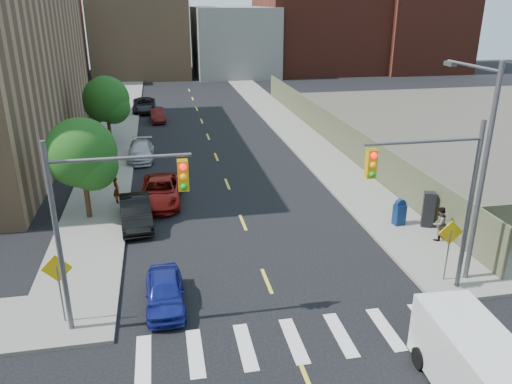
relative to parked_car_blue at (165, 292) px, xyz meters
name	(u,v)px	position (x,y,z in m)	size (l,w,h in m)	color
sidewalk_nw	(122,116)	(-3.55, 34.50, -0.54)	(3.50, 73.00, 0.15)	gray
sidewalk_ne	(272,110)	(11.95, 34.50, -0.54)	(3.50, 73.00, 0.15)	gray
fence_north	(331,128)	(13.80, 21.00, 0.63)	(0.12, 44.00, 2.50)	#5D5F43
bg_bldg_west	(27,37)	(-17.80, 63.00, 5.38)	(14.00, 18.00, 12.00)	#592319
bg_bldg_midwest	(140,24)	(-1.80, 65.00, 6.88)	(14.00, 16.00, 15.00)	#8C6B4C
bg_bldg_center	(233,41)	(12.20, 63.00, 4.38)	(12.00, 16.00, 10.00)	gray
bg_bldg_east	(317,20)	(26.20, 65.00, 7.38)	(18.00, 18.00, 16.00)	#592319
bg_bldg_fareast	(415,13)	(42.20, 63.00, 8.38)	(14.00, 16.00, 18.00)	#592319
signal_nw	(103,211)	(-1.78, -1.00, 3.91)	(4.59, 0.30, 7.00)	#59595E
signal_ne	(437,187)	(10.18, -1.00, 3.91)	(4.59, 0.30, 7.00)	#59595E
streetlight_ne	(479,159)	(12.40, -0.10, 4.60)	(0.25, 3.70, 9.00)	#59595E
warn_sign_nw	(58,276)	(-3.60, -0.50, 1.38)	(1.06, 0.06, 2.83)	#59595E
warn_sign_ne	(450,239)	(11.40, -0.50, 1.38)	(1.06, 0.06, 2.83)	#59595E
warn_sign_midwest	(97,161)	(-3.60, 13.00, 1.38)	(1.06, 0.06, 2.83)	#59595E
tree_west_near	(82,157)	(-3.80, 9.05, 2.86)	(3.66, 3.64, 5.52)	#332114
tree_west_far	(107,102)	(-3.80, 24.05, 2.86)	(3.66, 3.64, 5.52)	#332114
parked_car_blue	(165,292)	(0.00, 0.00, 0.00)	(1.46, 3.64, 1.24)	navy
parked_car_black	(136,212)	(-1.30, 7.79, 0.10)	(1.53, 4.39, 1.45)	black
parked_car_red	(160,191)	(0.00, 10.66, 0.10)	(2.38, 5.15, 1.43)	maroon
parked_car_silver	(141,152)	(-1.30, 19.34, 0.01)	(1.77, 4.37, 1.27)	#B8BAC1
parked_car_white	(141,150)	(-1.30, 19.58, 0.08)	(1.64, 4.08, 1.39)	#B5B5B5
parked_car_maroon	(157,115)	(0.00, 31.62, 0.00)	(1.30, 3.74, 1.23)	#440E0D
parked_car_grey	(144,105)	(-1.30, 36.56, 0.09)	(2.36, 5.12, 1.42)	black
cargo_van	(474,365)	(8.71, -6.50, 0.54)	(2.24, 4.93, 2.21)	silver
mailbox	(400,212)	(12.02, 4.94, 0.21)	(0.64, 0.53, 1.39)	navy
payphone	(428,209)	(13.32, 4.46, 0.46)	(0.55, 0.45, 1.85)	black
pedestrian_west	(116,190)	(-2.45, 10.79, 0.30)	(0.56, 0.37, 1.53)	gray
pedestrian_east	(439,224)	(13.06, 2.93, 0.38)	(0.82, 0.64, 1.69)	gray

